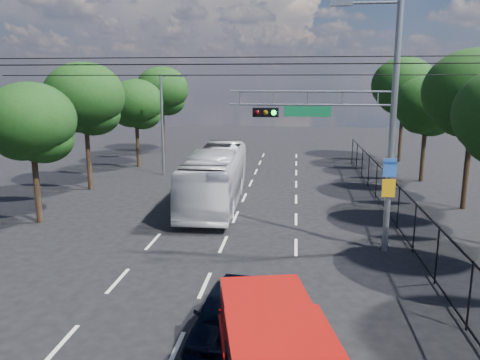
# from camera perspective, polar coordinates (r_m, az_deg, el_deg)

# --- Properties ---
(ground) EXTENTS (120.00, 120.00, 0.00)m
(ground) POSITION_cam_1_polar(r_m,az_deg,el_deg) (12.51, -8.02, -20.18)
(ground) COLOR black
(ground) RESTS_ON ground
(lane_markings) EXTENTS (6.12, 38.00, 0.01)m
(lane_markings) POSITION_cam_1_polar(r_m,az_deg,el_deg) (25.27, 0.02, -3.25)
(lane_markings) COLOR beige
(lane_markings) RESTS_ON ground
(signal_mast) EXTENTS (6.43, 0.39, 9.50)m
(signal_mast) POSITION_cam_1_polar(r_m,az_deg,el_deg) (18.42, 14.42, 7.26)
(signal_mast) COLOR slate
(signal_mast) RESTS_ON ground
(streetlight_left) EXTENTS (2.09, 0.22, 7.08)m
(streetlight_left) POSITION_cam_1_polar(r_m,az_deg,el_deg) (33.61, -9.21, 7.21)
(streetlight_left) COLOR slate
(streetlight_left) RESTS_ON ground
(utility_wires) EXTENTS (22.00, 5.04, 0.74)m
(utility_wires) POSITION_cam_1_polar(r_m,az_deg,el_deg) (19.27, -1.83, 13.74)
(utility_wires) COLOR black
(utility_wires) RESTS_ON ground
(fence_right) EXTENTS (0.06, 34.03, 2.00)m
(fence_right) POSITION_cam_1_polar(r_m,az_deg,el_deg) (23.56, 18.18, -2.41)
(fence_right) COLOR black
(fence_right) RESTS_ON ground
(tree_right_c) EXTENTS (5.10, 5.10, 8.29)m
(tree_right_c) POSITION_cam_1_polar(r_m,az_deg,el_deg) (26.80, 26.62, 8.79)
(tree_right_c) COLOR black
(tree_right_c) RESTS_ON ground
(tree_right_d) EXTENTS (4.32, 4.32, 7.02)m
(tree_right_d) POSITION_cam_1_polar(r_m,az_deg,el_deg) (33.40, 21.82, 8.06)
(tree_right_d) COLOR black
(tree_right_d) RESTS_ON ground
(tree_right_e) EXTENTS (5.28, 5.28, 8.58)m
(tree_right_e) POSITION_cam_1_polar(r_m,az_deg,el_deg) (41.19, 19.36, 10.32)
(tree_right_e) COLOR black
(tree_right_e) RESTS_ON ground
(tree_left_b) EXTENTS (4.08, 4.08, 6.63)m
(tree_left_b) POSITION_cam_1_polar(r_m,az_deg,el_deg) (23.64, -24.03, 5.95)
(tree_left_b) COLOR black
(tree_left_b) RESTS_ON ground
(tree_left_c) EXTENTS (4.80, 4.80, 7.80)m
(tree_left_c) POSITION_cam_1_polar(r_m,az_deg,el_deg) (30.05, -18.35, 9.00)
(tree_left_c) COLOR black
(tree_left_c) RESTS_ON ground
(tree_left_d) EXTENTS (4.20, 4.20, 6.83)m
(tree_left_d) POSITION_cam_1_polar(r_m,az_deg,el_deg) (37.35, -12.53, 8.73)
(tree_left_d) COLOR black
(tree_left_d) RESTS_ON ground
(tree_left_e) EXTENTS (4.92, 4.92, 7.99)m
(tree_left_e) POSITION_cam_1_polar(r_m,az_deg,el_deg) (45.01, -9.45, 10.39)
(tree_left_e) COLOR black
(tree_left_e) RESTS_ON ground
(red_pickup) EXTENTS (3.13, 5.82, 2.06)m
(red_pickup) POSITION_cam_1_polar(r_m,az_deg,el_deg) (10.29, 4.08, -20.60)
(red_pickup) COLOR black
(red_pickup) RESTS_ON ground
(navy_hatchback) EXTENTS (1.92, 4.01, 1.32)m
(navy_hatchback) POSITION_cam_1_polar(r_m,az_deg,el_deg) (12.77, -1.55, -15.92)
(navy_hatchback) COLOR black
(navy_hatchback) RESTS_ON ground
(white_bus) EXTENTS (2.90, 10.93, 3.02)m
(white_bus) POSITION_cam_1_polar(r_m,az_deg,el_deg) (25.59, -2.99, 0.39)
(white_bus) COLOR silver
(white_bus) RESTS_ON ground
(white_van) EXTENTS (2.26, 4.95, 1.57)m
(white_van) POSITION_cam_1_polar(r_m,az_deg,el_deg) (30.58, -4.46, 0.90)
(white_van) COLOR white
(white_van) RESTS_ON ground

